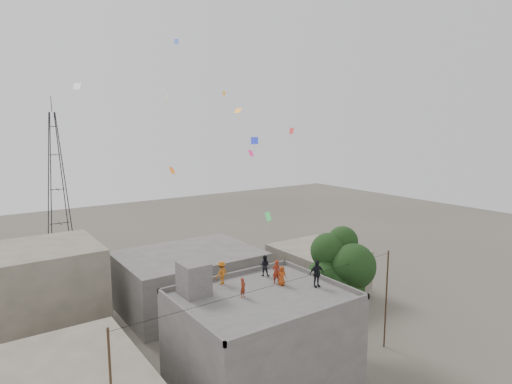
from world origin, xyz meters
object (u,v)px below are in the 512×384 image
Objects in this scene: tree at (341,270)px; person_dark_adult at (317,274)px; stair_head_box at (194,279)px; person_red_adult at (276,272)px; transmission_tower at (57,182)px.

person_dark_adult is at bearing -159.54° from tree.
person_red_adult is at bearing -14.65° from stair_head_box.
tree is 5.84× the size of person_red_adult.
stair_head_box is at bearing -3.50° from person_red_adult.
transmission_tower is (-0.80, 37.40, 1.97)m from stair_head_box.
transmission_tower is at bearing 111.23° from person_dark_adult.
person_dark_adult is (-3.62, -1.35, 0.87)m from tree.
stair_head_box is 10.80m from tree.
person_dark_adult is (6.95, -3.35, -0.13)m from stair_head_box.
person_red_adult is (-5.33, 0.63, 0.78)m from tree.
transmission_tower reaches higher than tree.
person_red_adult is (6.04, -38.77, -2.19)m from transmission_tower.
stair_head_box is 0.10× the size of transmission_tower.
stair_head_box reaches higher than person_red_adult.
tree is 5.20× the size of person_dark_adult.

